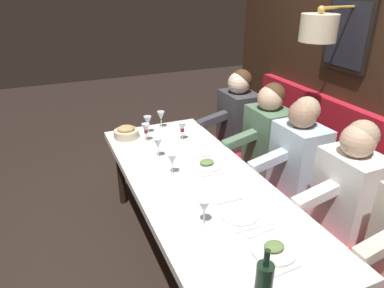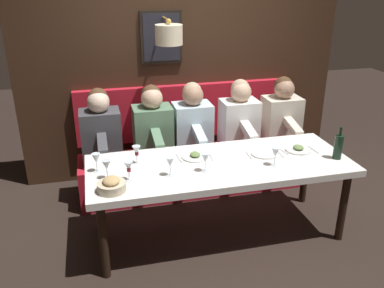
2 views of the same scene
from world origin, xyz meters
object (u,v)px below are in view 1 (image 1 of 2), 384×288
bread_bowl (126,132)px  wine_glass_4 (148,121)px  wine_glass_2 (204,207)px  wine_glass_6 (158,144)px  dining_table (199,190)px  wine_glass_3 (161,116)px  diner_middle (299,149)px  diner_far (268,130)px  diner_near (351,181)px  diner_farthest (238,111)px  wine_bottle (264,284)px  wine_glass_5 (172,160)px  wine_glass_1 (146,129)px  wine_glass_0 (182,128)px

bread_bowl → wine_glass_4: bearing=5.9°
wine_glass_2 → wine_glass_6: (0.02, 0.91, 0.00)m
dining_table → wine_glass_3: bearing=85.8°
wine_glass_3 → bread_bowl: (-0.36, -0.10, -0.07)m
diner_middle → bread_bowl: (-1.17, 0.93, -0.03)m
diner_far → wine_glass_6: (-1.02, 0.02, 0.04)m
diner_far → wine_glass_3: diner_far is taller
wine_glass_6 → diner_middle: bearing=-23.4°
wine_glass_2 → wine_glass_4: same height
dining_table → bread_bowl: bread_bowl is taller
diner_near → wine_glass_6: size_ratio=4.82×
diner_farthest → wine_bottle: diner_farthest is taller
dining_table → diner_far: size_ratio=2.93×
wine_glass_5 → bread_bowl: size_ratio=0.75×
diner_near → bread_bowl: size_ratio=3.60×
wine_glass_5 → wine_glass_1: bearing=90.7°
wine_glass_5 → diner_middle: bearing=-8.1°
wine_glass_0 → wine_glass_3: bearing=103.2°
dining_table → wine_glass_3: wine_glass_3 is taller
dining_table → diner_near: (0.88, -0.50, 0.14)m
wine_glass_5 → wine_glass_2: bearing=-93.0°
dining_table → wine_glass_4: wine_glass_4 is taller
diner_middle → wine_glass_4: 1.35m
wine_bottle → diner_farthest: bearing=62.6°
wine_glass_1 → wine_glass_4: 0.18m
wine_glass_6 → wine_bottle: bearing=-91.0°
diner_near → wine_glass_6: diner_near is taller
diner_farthest → wine_glass_2: bearing=-126.3°
diner_near → diner_middle: 0.53m
wine_glass_0 → wine_glass_4: same height
dining_table → wine_glass_3: (0.08, 1.05, 0.18)m
diner_middle → diner_far: 0.43m
diner_farthest → wine_bottle: bearing=-117.4°
diner_far → wine_glass_6: 1.02m
diner_farthest → wine_glass_4: bearing=-179.4°
wine_glass_2 → wine_glass_3: size_ratio=1.00×
diner_far → wine_glass_2: diner_far is taller
diner_middle → diner_far: size_ratio=1.00×
diner_farthest → wine_glass_3: diner_farthest is taller
wine_bottle → wine_glass_2: bearing=89.8°
bread_bowl → wine_glass_3: bearing=15.1°
wine_glass_3 → bread_bowl: wine_glass_3 is taller
wine_glass_5 → bread_bowl: bearing=100.9°
diner_near → diner_far: (0.00, 0.95, 0.00)m
diner_farthest → wine_glass_0: 0.78m
diner_near → diner_middle: size_ratio=1.00×
diner_farthest → wine_glass_6: diner_farthest is taller
diner_middle → wine_glass_6: bearing=156.6°
diner_middle → wine_bottle: diner_middle is taller
diner_near → diner_farthest: (0.00, 1.49, 0.00)m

